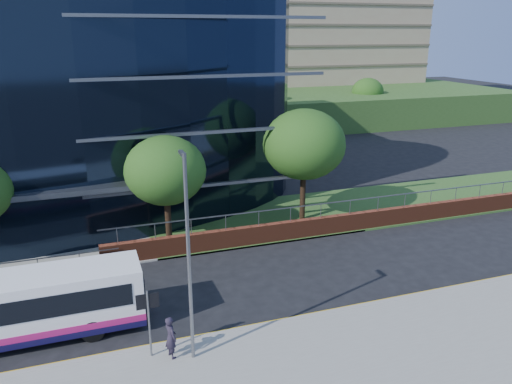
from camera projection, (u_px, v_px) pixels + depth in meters
name	position (u px, v px, depth m)	size (l,w,h in m)	color
ground	(28.00, 358.00, 19.23)	(200.00, 200.00, 0.00)	black
kerb	(26.00, 372.00, 18.30)	(80.00, 0.25, 0.16)	gray
yellow_line_outer	(27.00, 371.00, 18.50)	(80.00, 0.08, 0.01)	gold
yellow_line_inner	(27.00, 368.00, 18.64)	(80.00, 0.08, 0.01)	gold
grass_verge	(396.00, 202.00, 36.57)	(36.00, 8.00, 0.12)	#2D511E
retaining_wall	(377.00, 219.00, 31.83)	(34.00, 0.40, 2.11)	brown
apartment_block	(274.00, 38.00, 77.25)	(60.00, 42.00, 30.00)	#2D511E
street_sign	(148.00, 310.00, 18.54)	(0.85, 0.09, 2.80)	slate
tree_far_c	(165.00, 171.00, 28.11)	(4.62, 4.62, 6.51)	black
tree_far_d	(304.00, 144.00, 31.61)	(5.28, 5.28, 7.44)	black
tree_dist_e	(263.00, 95.00, 61.29)	(4.62, 4.62, 6.51)	black
tree_dist_f	(368.00, 92.00, 68.17)	(4.29, 4.29, 6.05)	black
streetlight_east	(189.00, 254.00, 17.78)	(0.15, 0.77, 8.00)	slate
city_bus	(14.00, 308.00, 19.89)	(10.32, 2.42, 2.78)	white
pedestrian	(171.00, 337.00, 18.83)	(0.62, 0.41, 1.71)	#251E2E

